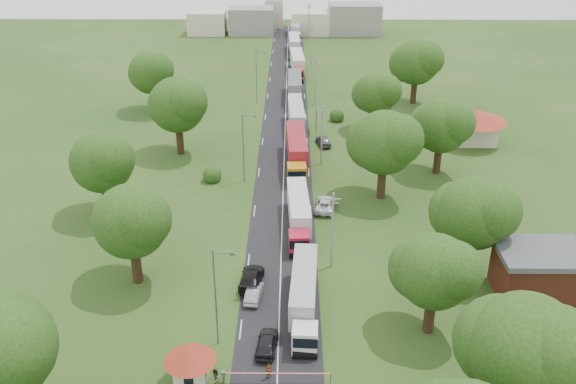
{
  "coord_description": "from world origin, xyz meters",
  "views": [
    {
      "loc": [
        1.21,
        -66.43,
        38.2
      ],
      "look_at": [
        0.7,
        5.42,
        3.0
      ],
      "focal_mm": 40.0,
      "sensor_mm": 36.0,
      "label": 1
    }
  ],
  "objects_px": {
    "guard_booth": "(190,362)",
    "truck_0": "(304,294)",
    "info_sign": "(316,114)",
    "pedestrian_near": "(269,371)",
    "car_lane_mid": "(254,293)",
    "car_lane_front": "(267,343)",
    "boom_barrier": "(261,374)"
  },
  "relations": [
    {
      "from": "pedestrian_near",
      "to": "info_sign",
      "type": "bearing_deg",
      "value": 54.73
    },
    {
      "from": "truck_0",
      "to": "car_lane_mid",
      "type": "xyz_separation_m",
      "value": [
        -4.98,
        2.09,
        -1.37
      ]
    },
    {
      "from": "boom_barrier",
      "to": "pedestrian_near",
      "type": "height_order",
      "value": "pedestrian_near"
    },
    {
      "from": "boom_barrier",
      "to": "info_sign",
      "type": "xyz_separation_m",
      "value": [
        6.56,
        60.0,
        2.11
      ]
    },
    {
      "from": "car_lane_front",
      "to": "pedestrian_near",
      "type": "relative_size",
      "value": 2.78
    },
    {
      "from": "car_lane_front",
      "to": "guard_booth",
      "type": "bearing_deg",
      "value": 40.05
    },
    {
      "from": "guard_booth",
      "to": "truck_0",
      "type": "bearing_deg",
      "value": 45.94
    },
    {
      "from": "truck_0",
      "to": "boom_barrier",
      "type": "bearing_deg",
      "value": -110.71
    },
    {
      "from": "info_sign",
      "to": "guard_booth",
      "type": "bearing_deg",
      "value": -101.68
    },
    {
      "from": "guard_booth",
      "to": "car_lane_front",
      "type": "bearing_deg",
      "value": 34.14
    },
    {
      "from": "guard_booth",
      "to": "truck_0",
      "type": "distance_m",
      "value": 13.79
    },
    {
      "from": "info_sign",
      "to": "car_lane_front",
      "type": "distance_m",
      "value": 56.19
    },
    {
      "from": "info_sign",
      "to": "pedestrian_near",
      "type": "bearing_deg",
      "value": -95.66
    },
    {
      "from": "boom_barrier",
      "to": "truck_0",
      "type": "relative_size",
      "value": 0.67
    },
    {
      "from": "guard_booth",
      "to": "car_lane_mid",
      "type": "distance_m",
      "value": 12.94
    },
    {
      "from": "pedestrian_near",
      "to": "car_lane_front",
      "type": "bearing_deg",
      "value": 65.03
    },
    {
      "from": "info_sign",
      "to": "car_lane_front",
      "type": "bearing_deg",
      "value": -96.34
    },
    {
      "from": "pedestrian_near",
      "to": "truck_0",
      "type": "bearing_deg",
      "value": 42.22
    },
    {
      "from": "info_sign",
      "to": "truck_0",
      "type": "distance_m",
      "value": 50.18
    },
    {
      "from": "boom_barrier",
      "to": "guard_booth",
      "type": "bearing_deg",
      "value": -179.99
    },
    {
      "from": "boom_barrier",
      "to": "car_lane_front",
      "type": "bearing_deg",
      "value": 85.14
    },
    {
      "from": "guard_booth",
      "to": "info_sign",
      "type": "relative_size",
      "value": 1.07
    },
    {
      "from": "boom_barrier",
      "to": "info_sign",
      "type": "relative_size",
      "value": 2.25
    },
    {
      "from": "car_lane_front",
      "to": "pedestrian_near",
      "type": "distance_m",
      "value": 3.72
    },
    {
      "from": "info_sign",
      "to": "truck_0",
      "type": "height_order",
      "value": "info_sign"
    },
    {
      "from": "boom_barrier",
      "to": "car_lane_front",
      "type": "relative_size",
      "value": 2.1
    },
    {
      "from": "boom_barrier",
      "to": "info_sign",
      "type": "height_order",
      "value": "info_sign"
    },
    {
      "from": "car_lane_mid",
      "to": "guard_booth",
      "type": "bearing_deg",
      "value": 76.15
    },
    {
      "from": "guard_booth",
      "to": "car_lane_front",
      "type": "relative_size",
      "value": 1.0
    },
    {
      "from": "info_sign",
      "to": "truck_0",
      "type": "bearing_deg",
      "value": -93.21
    },
    {
      "from": "pedestrian_near",
      "to": "car_lane_mid",
      "type": "bearing_deg",
      "value": 69.76
    },
    {
      "from": "guard_booth",
      "to": "car_lane_front",
      "type": "distance_m",
      "value": 7.62
    }
  ]
}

